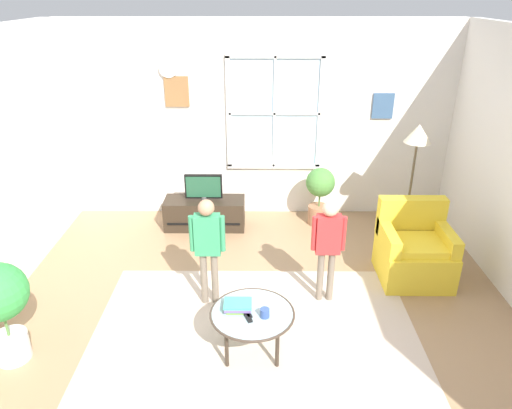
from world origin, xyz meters
TOP-DOWN VIEW (x-y plane):
  - ground_plane at (0.00, 0.00)m, footprint 5.88×6.12m
  - back_wall at (0.01, 2.82)m, footprint 5.28×0.17m
  - area_rug at (-0.03, -0.05)m, footprint 3.11×2.33m
  - tv_stand at (-0.74, 2.26)m, footprint 1.09×0.43m
  - television at (-0.74, 2.26)m, footprint 0.50×0.08m
  - armchair at (1.76, 1.04)m, footprint 0.76×0.74m
  - coffee_table at (-0.05, -0.18)m, footprint 0.76×0.76m
  - book_stack at (-0.18, -0.13)m, footprint 0.25×0.20m
  - cup at (0.06, -0.24)m, footprint 0.08×0.08m
  - remote_near_books at (-0.10, -0.20)m, footprint 0.09×0.14m
  - remote_near_cup at (-0.09, -0.26)m, footprint 0.09×0.14m
  - person_red_shirt at (0.70, 0.58)m, footprint 0.34×0.16m
  - person_green_shirt at (-0.51, 0.52)m, footprint 0.36×0.16m
  - potted_plant_by_window at (0.84, 2.38)m, footprint 0.40×0.40m
  - potted_plant_corner at (-2.19, -0.32)m, footprint 0.50×0.50m
  - floor_lamp at (1.87, 1.80)m, footprint 0.32×0.32m

SIDE VIEW (x-z plane):
  - ground_plane at x=0.00m, z-range -0.02..0.00m
  - area_rug at x=-0.03m, z-range 0.00..0.01m
  - tv_stand at x=-0.74m, z-range 0.00..0.41m
  - armchair at x=1.76m, z-range -0.11..0.76m
  - coffee_table at x=-0.05m, z-range 0.18..0.59m
  - remote_near_books at x=-0.10m, z-range 0.41..0.43m
  - remote_near_cup at x=-0.09m, z-range 0.41..0.43m
  - book_stack at x=-0.18m, z-range 0.41..0.48m
  - cup at x=0.06m, z-range 0.41..0.49m
  - potted_plant_by_window at x=0.84m, z-range 0.08..0.90m
  - television at x=-0.74m, z-range 0.42..0.78m
  - potted_plant_corner at x=-2.19m, z-range 0.14..1.10m
  - person_red_shirt at x=0.70m, z-range 0.15..1.29m
  - person_green_shirt at x=-0.51m, z-range 0.15..1.33m
  - floor_lamp at x=1.87m, z-range 0.53..2.12m
  - back_wall at x=0.01m, z-range 0.01..2.70m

